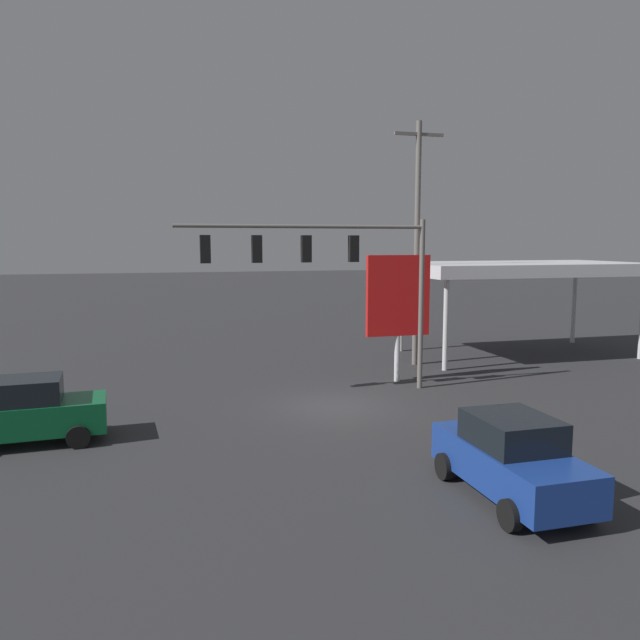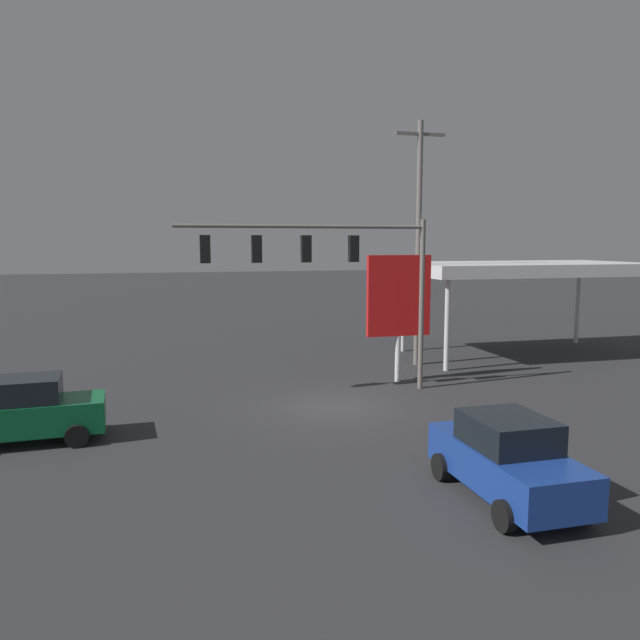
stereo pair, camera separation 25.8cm
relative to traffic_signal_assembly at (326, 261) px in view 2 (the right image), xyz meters
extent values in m
plane|color=#2D2D30|center=(0.18, 1.86, -5.11)|extent=(200.00, 200.00, 0.00)
cylinder|color=slate|center=(-3.91, 0.02, -1.77)|extent=(0.20, 0.20, 6.67)
cylinder|color=slate|center=(0.82, 0.02, 1.27)|extent=(9.47, 0.14, 0.14)
cube|color=black|center=(-1.09, 0.02, 0.45)|extent=(0.36, 0.28, 1.00)
sphere|color=#360505|center=(-1.09, -0.16, 0.75)|extent=(0.22, 0.22, 0.22)
sphere|color=yellow|center=(-1.09, -0.16, 0.45)|extent=(0.22, 0.22, 0.22)
sphere|color=black|center=(-1.09, -0.16, 0.15)|extent=(0.22, 0.22, 0.22)
cube|color=black|center=(0.75, 0.02, 0.45)|extent=(0.36, 0.28, 1.00)
sphere|color=#360505|center=(0.75, -0.16, 0.75)|extent=(0.22, 0.22, 0.22)
sphere|color=yellow|center=(0.75, -0.16, 0.45)|extent=(0.22, 0.22, 0.22)
sphere|color=black|center=(0.75, -0.16, 0.15)|extent=(0.22, 0.22, 0.22)
cube|color=black|center=(2.60, 0.02, 0.45)|extent=(0.36, 0.28, 1.00)
sphere|color=#360505|center=(2.60, -0.16, 0.75)|extent=(0.22, 0.22, 0.22)
sphere|color=yellow|center=(2.60, -0.16, 0.45)|extent=(0.22, 0.22, 0.22)
sphere|color=black|center=(2.60, -0.16, 0.15)|extent=(0.22, 0.22, 0.22)
cube|color=black|center=(4.45, 0.02, 0.45)|extent=(0.36, 0.28, 1.00)
sphere|color=#360505|center=(4.45, -0.16, 0.75)|extent=(0.22, 0.22, 0.22)
sphere|color=yellow|center=(4.45, -0.16, 0.45)|extent=(0.22, 0.22, 0.22)
sphere|color=black|center=(4.45, -0.16, 0.15)|extent=(0.22, 0.22, 0.22)
cylinder|color=slate|center=(-5.69, -4.49, 0.53)|extent=(0.26, 0.26, 11.28)
cube|color=slate|center=(-5.69, -4.49, 5.57)|extent=(2.40, 0.14, 0.14)
cube|color=silver|center=(-11.79, -5.45, -0.65)|extent=(11.90, 6.40, 0.60)
cube|color=red|center=(-11.79, -8.67, -0.65)|extent=(11.90, 0.06, 0.36)
cylinder|color=silver|center=(-17.14, -8.05, -3.03)|extent=(0.24, 0.24, 4.16)
cylinder|color=silver|center=(-6.44, -8.05, -3.03)|extent=(0.24, 0.24, 4.16)
cylinder|color=silver|center=(-6.44, -2.85, -3.03)|extent=(0.24, 0.24, 4.16)
cylinder|color=silver|center=(-3.49, -1.35, -2.47)|extent=(0.24, 0.24, 5.27)
cube|color=red|center=(-3.49, -1.35, -1.50)|extent=(2.73, 0.24, 3.34)
cube|color=black|center=(-3.49, -1.48, -1.50)|extent=(1.91, 0.04, 1.17)
cube|color=#0C592D|center=(9.96, 3.45, -4.33)|extent=(4.50, 2.07, 0.90)
cube|color=black|center=(9.96, 3.45, -3.53)|extent=(2.10, 1.78, 0.70)
cylinder|color=black|center=(8.47, 4.28, -4.78)|extent=(0.67, 0.26, 0.66)
cylinder|color=black|center=(8.59, 2.44, -4.78)|extent=(0.67, 0.26, 0.66)
cube|color=navy|center=(-1.41, 10.53, -4.33)|extent=(1.85, 4.42, 0.90)
cube|color=black|center=(-1.41, 10.53, -3.53)|extent=(1.68, 2.02, 0.70)
cylinder|color=black|center=(-2.35, 11.95, -4.78)|extent=(0.23, 0.66, 0.66)
cylinder|color=black|center=(-0.51, 11.97, -4.78)|extent=(0.23, 0.66, 0.66)
cylinder|color=black|center=(-2.32, 9.09, -4.78)|extent=(0.23, 0.66, 0.66)
cylinder|color=black|center=(-0.48, 9.11, -4.78)|extent=(0.23, 0.66, 0.66)
camera|label=1|loc=(6.35, 22.54, 0.72)|focal=35.00mm
camera|label=2|loc=(6.10, 22.61, 0.72)|focal=35.00mm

